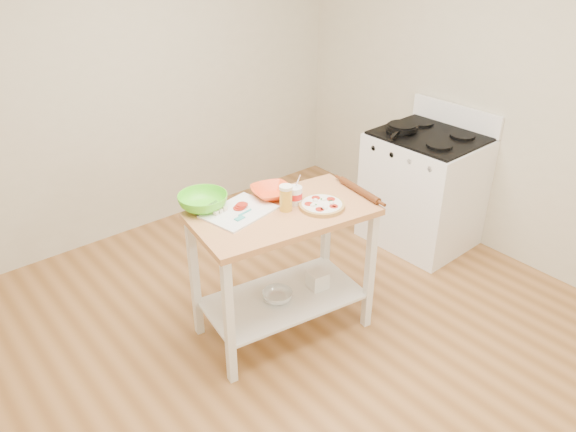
# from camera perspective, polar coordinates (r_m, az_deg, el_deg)

# --- Properties ---
(room_shell) EXTENTS (4.04, 4.54, 2.74)m
(room_shell) POSITION_cam_1_polar(r_m,az_deg,el_deg) (2.89, 3.69, 5.51)
(room_shell) COLOR #9D6B3A
(room_shell) RESTS_ON ground
(prep_island) EXTENTS (1.17, 0.75, 0.90)m
(prep_island) POSITION_cam_1_polar(r_m,az_deg,el_deg) (3.48, -0.52, -3.17)
(prep_island) COLOR tan
(prep_island) RESTS_ON ground
(gas_stove) EXTENTS (0.72, 0.83, 1.11)m
(gas_stove) POSITION_cam_1_polar(r_m,az_deg,el_deg) (4.72, 13.57, 2.73)
(gas_stove) COLOR white
(gas_stove) RESTS_ON ground
(skillet) EXTENTS (0.37, 0.25, 0.03)m
(skillet) POSITION_cam_1_polar(r_m,az_deg,el_deg) (4.54, 11.50, 8.80)
(skillet) COLOR black
(skillet) RESTS_ON gas_stove
(pizza) EXTENTS (0.28, 0.28, 0.04)m
(pizza) POSITION_cam_1_polar(r_m,az_deg,el_deg) (3.39, 3.45, 1.12)
(pizza) COLOR tan
(pizza) RESTS_ON prep_island
(cutting_board) EXTENTS (0.45, 0.37, 0.04)m
(cutting_board) POSITION_cam_1_polar(r_m,az_deg,el_deg) (3.35, -5.10, 0.47)
(cutting_board) COLOR white
(cutting_board) RESTS_ON prep_island
(spatula) EXTENTS (0.15, 0.07, 0.01)m
(spatula) POSITION_cam_1_polar(r_m,az_deg,el_deg) (3.29, -4.65, 0.09)
(spatula) COLOR #3BAFAB
(spatula) RESTS_ON cutting_board
(knife) EXTENTS (0.26, 0.11, 0.01)m
(knife) POSITION_cam_1_polar(r_m,az_deg,el_deg) (3.39, -8.24, 0.82)
(knife) COLOR silver
(knife) RESTS_ON cutting_board
(orange_bowl) EXTENTS (0.31, 0.31, 0.06)m
(orange_bowl) POSITION_cam_1_polar(r_m,az_deg,el_deg) (3.51, -1.67, 2.44)
(orange_bowl) COLOR #FF511F
(orange_bowl) RESTS_ON prep_island
(green_bowl) EXTENTS (0.35, 0.35, 0.09)m
(green_bowl) POSITION_cam_1_polar(r_m,az_deg,el_deg) (3.40, -8.64, 1.45)
(green_bowl) COLOR #58DF22
(green_bowl) RESTS_ON prep_island
(beer_pint) EXTENTS (0.08, 0.08, 0.16)m
(beer_pint) POSITION_cam_1_polar(r_m,az_deg,el_deg) (3.33, -0.22, 1.86)
(beer_pint) COLOR gold
(beer_pint) RESTS_ON prep_island
(yogurt_tub) EXTENTS (0.09, 0.09, 0.20)m
(yogurt_tub) POSITION_cam_1_polar(r_m,az_deg,el_deg) (3.42, 0.70, 2.13)
(yogurt_tub) COLOR white
(yogurt_tub) RESTS_ON prep_island
(rolling_pin) EXTENTS (0.09, 0.38, 0.04)m
(rolling_pin) POSITION_cam_1_polar(r_m,az_deg,el_deg) (3.58, 7.26, 2.60)
(rolling_pin) COLOR #5A2D14
(rolling_pin) RESTS_ON prep_island
(shelf_glass_bowl) EXTENTS (0.22, 0.22, 0.06)m
(shelf_glass_bowl) POSITION_cam_1_polar(r_m,az_deg,el_deg) (3.66, -1.09, -8.13)
(shelf_glass_bowl) COLOR silver
(shelf_glass_bowl) RESTS_ON prep_island
(shelf_bin) EXTENTS (0.14, 0.14, 0.12)m
(shelf_bin) POSITION_cam_1_polar(r_m,az_deg,el_deg) (3.76, 3.02, -6.46)
(shelf_bin) COLOR white
(shelf_bin) RESTS_ON prep_island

